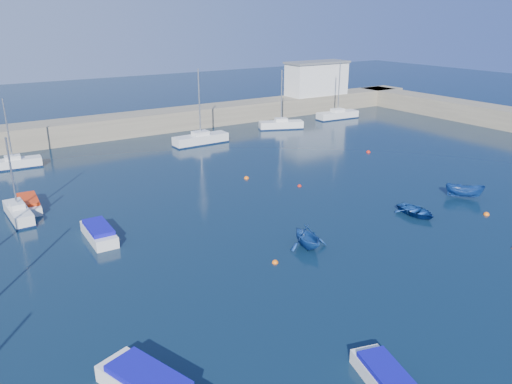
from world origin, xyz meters
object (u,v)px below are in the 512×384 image
dinghy_left (307,236)px  dinghy_right (465,191)px  sailboat_5 (13,163)px  dinghy_center (416,211)px  harbor_office (317,79)px  motorboat_3 (387,380)px  sailboat_8 (337,115)px  motorboat_1 (99,233)px  sailboat_7 (281,125)px  sailboat_3 (18,213)px  sailboat_6 (201,139)px  motorboat_2 (28,204)px

dinghy_left → dinghy_right: bearing=9.0°
sailboat_5 → dinghy_center: size_ratio=2.16×
harbor_office → motorboat_3: 64.91m
sailboat_8 → motorboat_1: sailboat_8 is taller
sailboat_7 → sailboat_8: sailboat_8 is taller
sailboat_3 → dinghy_left: sailboat_3 is taller
sailboat_6 → dinghy_center: (3.68, -29.71, -0.29)m
harbor_office → dinghy_right: (-15.71, -39.11, -4.49)m
sailboat_3 → motorboat_3: 30.08m
dinghy_left → dinghy_right: size_ratio=0.96×
sailboat_5 → dinghy_center: 39.47m
sailboat_8 → dinghy_center: 38.60m
sailboat_6 → motorboat_3: sailboat_6 is taller
dinghy_center → dinghy_right: bearing=4.1°
sailboat_7 → motorboat_1: (-31.71, -22.29, -0.09)m
motorboat_1 → dinghy_left: (11.41, -8.96, 0.30)m
dinghy_center → dinghy_left: dinghy_left is taller
sailboat_6 → sailboat_7: size_ratio=1.13×
sailboat_5 → sailboat_7: size_ratio=0.90×
dinghy_center → dinghy_right: size_ratio=1.05×
sailboat_6 → sailboat_7: 13.34m
sailboat_5 → motorboat_2: size_ratio=1.57×
motorboat_3 → sailboat_8: bearing=65.5°
sailboat_7 → dinghy_right: (-2.89, -30.97, 0.02)m
sailboat_5 → sailboat_6: bearing=-89.0°
sailboat_3 → sailboat_7: (35.82, 15.29, 0.05)m
sailboat_6 → motorboat_1: 27.67m
sailboat_7 → dinghy_center: bearing=-175.0°
sailboat_3 → sailboat_7: size_ratio=0.81×
motorboat_2 → harbor_office: bearing=27.2°
sailboat_5 → sailboat_7: sailboat_7 is taller
motorboat_3 → dinghy_right: bearing=44.1°
sailboat_5 → sailboat_6: size_ratio=0.80×
harbor_office → sailboat_3: 54.17m
sailboat_7 → dinghy_right: 31.11m
motorboat_1 → motorboat_2: size_ratio=0.96×
harbor_office → dinghy_center: 45.68m
sailboat_5 → sailboat_8: (45.27, 1.50, 0.06)m
dinghy_center → dinghy_left: bearing=179.5°
motorboat_1 → dinghy_center: motorboat_1 is taller
sailboat_3 → sailboat_6: sailboat_6 is taller
sailboat_6 → dinghy_left: (-7.07, -29.56, 0.16)m
sailboat_3 → motorboat_3: (9.86, -28.42, -0.11)m
sailboat_3 → dinghy_right: sailboat_3 is taller
dinghy_right → dinghy_left: bearing=143.6°
motorboat_3 → dinghy_center: 20.51m
sailboat_5 → sailboat_8: sailboat_8 is taller
sailboat_3 → sailboat_5: bearing=80.2°
sailboat_5 → sailboat_7: (33.99, 0.42, 0.05)m
sailboat_5 → dinghy_right: (31.10, -30.56, 0.06)m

